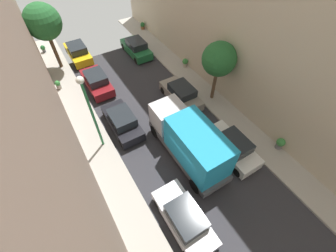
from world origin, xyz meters
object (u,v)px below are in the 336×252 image
at_px(parked_car_left_3, 122,121).
at_px(potted_plant_0, 185,62).
at_px(parked_car_left_5, 78,52).
at_px(lamp_post, 89,105).
at_px(delivery_truck, 190,141).
at_px(parked_car_right_3, 136,48).
at_px(potted_plant_4, 280,143).
at_px(parked_car_left_4, 97,81).
at_px(parked_car_right_2, 181,94).
at_px(parked_car_left_2, 185,219).
at_px(potted_plant_2, 43,48).
at_px(potted_plant_1, 58,85).
at_px(street_tree_1, 219,59).
at_px(street_tree_0, 43,22).
at_px(potted_plant_3, 143,26).
at_px(parked_car_right_1, 232,147).

xyz_separation_m(parked_car_left_3, potted_plant_0, (8.34, 3.98, -0.09)).
height_order(parked_car_left_5, lamp_post, lamp_post).
bearing_deg(parked_car_left_3, delivery_truck, -60.12).
xyz_separation_m(parked_car_right_3, potted_plant_4, (3.09, -16.08, -0.07)).
distance_m(parked_car_left_4, parked_car_right_3, 6.25).
xyz_separation_m(parked_car_left_4, lamp_post, (-1.90, -6.23, 3.26)).
xyz_separation_m(parked_car_right_2, potted_plant_4, (3.09, -7.70, -0.07)).
relative_size(parked_car_left_5, delivery_truck, 0.64).
bearing_deg(lamp_post, parked_car_left_2, -75.77).
bearing_deg(potted_plant_2, potted_plant_1, -91.18).
bearing_deg(street_tree_1, delivery_truck, -143.24).
height_order(potted_plant_1, potted_plant_4, potted_plant_4).
xyz_separation_m(delivery_truck, potted_plant_1, (-5.70, 11.73, -1.21)).
bearing_deg(potted_plant_2, parked_car_left_5, -45.46).
bearing_deg(lamp_post, potted_plant_4, -32.83).
relative_size(delivery_truck, potted_plant_1, 8.19).
height_order(street_tree_1, potted_plant_1, street_tree_1).
bearing_deg(parked_car_right_2, parked_car_right_3, 90.00).
xyz_separation_m(potted_plant_1, potted_plant_2, (0.14, 6.83, -0.01)).
xyz_separation_m(parked_car_left_3, parked_car_right_2, (5.40, 0.25, 0.00)).
xyz_separation_m(street_tree_0, potted_plant_0, (10.35, -6.34, -3.87)).
distance_m(parked_car_left_2, lamp_post, 8.39).
bearing_deg(street_tree_1, parked_car_right_2, 154.41).
bearing_deg(potted_plant_3, parked_car_left_4, -138.14).
distance_m(parked_car_right_1, parked_car_right_3, 14.60).
bearing_deg(street_tree_1, parked_car_left_2, -136.73).
bearing_deg(potted_plant_1, potted_plant_0, -15.06).
distance_m(parked_car_right_1, street_tree_0, 18.29).
height_order(parked_car_left_5, delivery_truck, delivery_truck).
height_order(potted_plant_0, lamp_post, lamp_post).
bearing_deg(potted_plant_4, parked_car_right_3, 100.87).
distance_m(delivery_truck, potted_plant_3, 18.57).
xyz_separation_m(parked_car_right_2, street_tree_0, (-7.41, 10.07, 3.78)).
distance_m(delivery_truck, potted_plant_1, 13.10).
xyz_separation_m(potted_plant_2, lamp_post, (0.96, -14.60, 3.42)).
bearing_deg(parked_car_right_1, parked_car_left_2, -157.24).
relative_size(potted_plant_1, potted_plant_2, 1.10).
xyz_separation_m(parked_car_left_2, parked_car_right_2, (5.40, 8.49, 0.00)).
bearing_deg(parked_car_left_5, potted_plant_2, 134.54).
bearing_deg(potted_plant_2, delivery_truck, -73.33).
relative_size(delivery_truck, potted_plant_3, 8.42).
relative_size(parked_car_left_5, potted_plant_4, 4.70).
height_order(potted_plant_2, potted_plant_4, potted_plant_4).
xyz_separation_m(parked_car_left_5, street_tree_1, (7.80, -11.85, 3.12)).
bearing_deg(potted_plant_1, delivery_truck, -64.09).
bearing_deg(parked_car_left_3, potted_plant_4, -41.25).
relative_size(parked_car_left_2, street_tree_1, 0.84).
bearing_deg(potted_plant_1, potted_plant_2, 88.82).
bearing_deg(potted_plant_4, potted_plant_0, 90.76).
distance_m(parked_car_left_4, potted_plant_2, 8.84).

